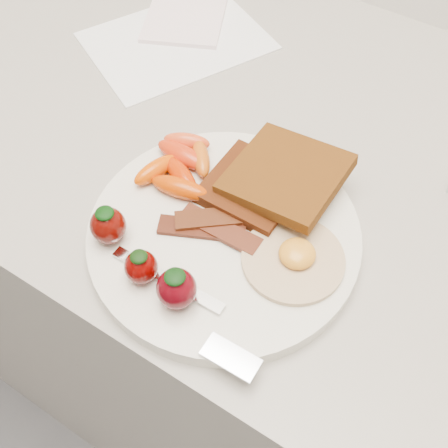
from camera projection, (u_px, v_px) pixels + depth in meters
The scene contains 11 objects.
counter at pixel (273, 320), 1.01m from camera, with size 2.00×0.60×0.90m, color gray.
plate at pixel (224, 235), 0.56m from camera, with size 0.27×0.27×0.02m, color white.
toast_lower at pixel (253, 187), 0.57m from camera, with size 0.09×0.09×0.01m, color #391908.
toast_upper at pixel (286, 175), 0.57m from camera, with size 0.11×0.11×0.01m, color #3A220D.
fried_egg at pixel (294, 258), 0.53m from camera, with size 0.11×0.11×0.02m.
bacon_strips at pixel (213, 225), 0.55m from camera, with size 0.10×0.08×0.01m.
baby_carrots at pixel (181, 165), 0.59m from camera, with size 0.09×0.10×0.02m.
strawberries at pixel (143, 260), 0.51m from camera, with size 0.13×0.06×0.04m.
fork at pixel (195, 313), 0.49m from camera, with size 0.17×0.05×0.00m.
paper_sheet at pixel (177, 41), 0.75m from camera, with size 0.17×0.23×0.00m, color white.
notepad at pixel (187, 11), 0.79m from camera, with size 0.11×0.15×0.01m, color white.
Camera 1 is at (0.17, 1.28, 1.37)m, focal length 45.00 mm.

